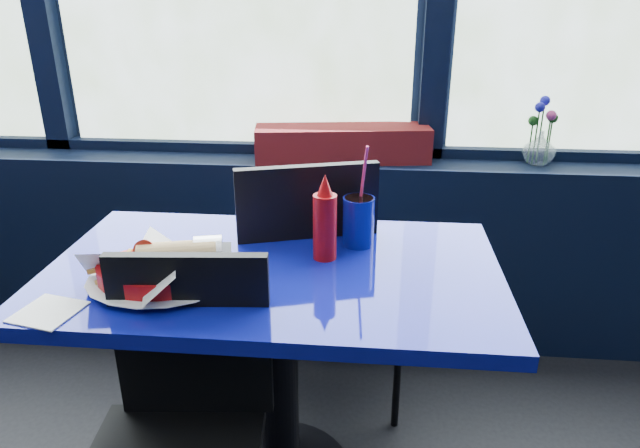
{
  "coord_description": "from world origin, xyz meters",
  "views": [
    {
      "loc": [
        0.55,
        0.66,
        1.44
      ],
      "look_at": [
        0.43,
        1.98,
        0.88
      ],
      "focal_mm": 32.0,
      "sensor_mm": 36.0,
      "label": 1
    }
  ],
  "objects": [
    {
      "name": "napkin",
      "position": [
        -0.17,
        1.72,
        0.75
      ],
      "size": [
        0.16,
        0.16,
        0.0
      ],
      "primitive_type": "cube",
      "rotation": [
        0.0,
        0.0,
        -0.21
      ],
      "color": "white",
      "rests_on": "near_table"
    },
    {
      "name": "flower_vase",
      "position": [
        1.19,
        2.87,
        0.88
      ],
      "size": [
        0.16,
        0.17,
        0.26
      ],
      "rotation": [
        0.0,
        0.0,
        0.36
      ],
      "color": "silver",
      "rests_on": "window_sill"
    },
    {
      "name": "window_sill",
      "position": [
        0.0,
        2.87,
        0.4
      ],
      "size": [
        5.0,
        0.26,
        0.8
      ],
      "primitive_type": "cube",
      "color": "black",
      "rests_on": "ground"
    },
    {
      "name": "planter_box",
      "position": [
        0.43,
        2.85,
        0.87
      ],
      "size": [
        0.7,
        0.26,
        0.14
      ],
      "primitive_type": "cube",
      "rotation": [
        0.0,
        0.0,
        0.14
      ],
      "color": "maroon",
      "rests_on": "window_sill"
    },
    {
      "name": "chair_near_front",
      "position": [
        0.13,
        1.68,
        0.5
      ],
      "size": [
        0.43,
        0.43,
        0.88
      ],
      "rotation": [
        0.0,
        0.0,
        0.08
      ],
      "color": "black",
      "rests_on": "ground"
    },
    {
      "name": "chair_near_back",
      "position": [
        0.41,
        2.32,
        0.56
      ],
      "size": [
        0.55,
        0.55,
        0.97
      ],
      "rotation": [
        0.0,
        0.0,
        3.43
      ],
      "color": "black",
      "rests_on": "ground"
    },
    {
      "name": "ketchup_bottle",
      "position": [
        0.43,
        2.06,
        0.86
      ],
      "size": [
        0.06,
        0.06,
        0.24
      ],
      "color": "#B00B0E",
      "rests_on": "near_table"
    },
    {
      "name": "near_table",
      "position": [
        0.3,
        2.0,
        0.57
      ],
      "size": [
        1.2,
        0.7,
        0.75
      ],
      "color": "black",
      "rests_on": "ground"
    },
    {
      "name": "food_basket",
      "position": [
        0.04,
        1.87,
        0.79
      ],
      "size": [
        0.35,
        0.35,
        0.12
      ],
      "rotation": [
        0.0,
        0.0,
        -0.19
      ],
      "color": "#B00B0E",
      "rests_on": "near_table"
    },
    {
      "name": "soda_cup",
      "position": [
        0.52,
        2.16,
        0.83
      ],
      "size": [
        0.09,
        0.09,
        0.3
      ],
      "rotation": [
        0.0,
        0.0,
        -0.24
      ],
      "color": "navy",
      "rests_on": "near_table"
    }
  ]
}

